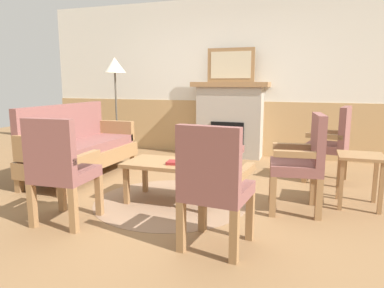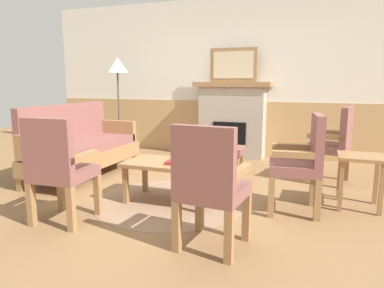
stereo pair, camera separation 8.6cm
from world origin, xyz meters
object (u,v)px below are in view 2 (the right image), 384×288
object	(u,v)px
couch	(82,147)
armchair_near_fireplace	(302,159)
fireplace	(232,119)
armchair_front_left	(58,166)
side_table	(360,166)
framed_picture	(233,65)
footstool	(229,152)
armchair_by_window_left	(335,141)
floor_lamp_by_couch	(118,72)
coffee_table	(170,167)
book_on_table	(177,163)
armchair_front_center	(210,182)

from	to	relation	value
couch	armchair_near_fireplace	xyz separation A→B (m)	(2.91, -0.41, 0.14)
fireplace	couch	size ratio (longest dim) A/B	0.72
fireplace	armchair_near_fireplace	size ratio (longest dim) A/B	1.33
armchair_front_left	side_table	bearing A→B (deg)	28.07
framed_picture	footstool	bearing A→B (deg)	-78.01
armchair_near_fireplace	side_table	distance (m)	0.66
framed_picture	armchair_by_window_left	xyz separation A→B (m)	(1.61, -1.13, -1.02)
armchair_front_left	floor_lamp_by_couch	size ratio (longest dim) A/B	0.58
fireplace	side_table	bearing A→B (deg)	-47.80
framed_picture	armchair_front_left	bearing A→B (deg)	-102.58
framed_picture	armchair_near_fireplace	world-z (taller)	framed_picture
footstool	armchair_by_window_left	bearing A→B (deg)	-5.01
armchair_front_left	coffee_table	bearing A→B (deg)	51.43
armchair_front_left	floor_lamp_by_couch	xyz separation A→B (m)	(-1.04, 2.72, 0.91)
book_on_table	armchair_near_fireplace	bearing A→B (deg)	10.53
couch	book_on_table	distance (m)	1.80
book_on_table	armchair_by_window_left	world-z (taller)	armchair_by_window_left
armchair_by_window_left	armchair_near_fireplace	bearing A→B (deg)	-104.88
footstool	armchair_front_left	world-z (taller)	armchair_front_left
footstool	floor_lamp_by_couch	world-z (taller)	floor_lamp_by_couch
book_on_table	footstool	world-z (taller)	book_on_table
coffee_table	armchair_front_center	world-z (taller)	armchair_front_center
framed_picture	side_table	distance (m)	2.96
armchair_by_window_left	armchair_front_left	xyz separation A→B (m)	(-2.37, -2.28, 0.00)
fireplace	armchair_front_center	xyz separation A→B (m)	(0.67, -3.45, -0.11)
book_on_table	armchair_front_left	size ratio (longest dim) A/B	0.23
armchair_by_window_left	side_table	distance (m)	0.93
fireplace	floor_lamp_by_couch	world-z (taller)	floor_lamp_by_couch
fireplace	book_on_table	size ratio (longest dim) A/B	5.69
fireplace	book_on_table	world-z (taller)	fireplace
side_table	couch	bearing A→B (deg)	178.77
framed_picture	floor_lamp_by_couch	xyz separation A→B (m)	(-1.80, -0.69, -0.11)
framed_picture	footstool	distance (m)	1.64
armchair_front_center	side_table	bearing A→B (deg)	50.66
framed_picture	coffee_table	world-z (taller)	framed_picture
footstool	armchair_front_center	bearing A→B (deg)	-79.35
armchair_front_center	armchair_front_left	bearing A→B (deg)	178.60
armchair_front_center	side_table	xyz separation A→B (m)	(1.16, 1.42, -0.10)
coffee_table	armchair_near_fireplace	size ratio (longest dim) A/B	0.98
side_table	fireplace	bearing A→B (deg)	132.20
framed_picture	book_on_table	distance (m)	2.82
armchair_front_left	armchair_near_fireplace	bearing A→B (deg)	27.14
book_on_table	armchair_near_fireplace	size ratio (longest dim) A/B	0.23
footstool	armchair_front_center	distance (m)	2.49
armchair_near_fireplace	side_table	xyz separation A→B (m)	(0.55, 0.34, -0.10)
fireplace	armchair_front_left	distance (m)	3.50
armchair_front_left	side_table	size ratio (longest dim) A/B	1.78
coffee_table	armchair_front_left	size ratio (longest dim) A/B	0.98
footstool	side_table	world-z (taller)	side_table
coffee_table	armchair_by_window_left	bearing A→B (deg)	39.91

